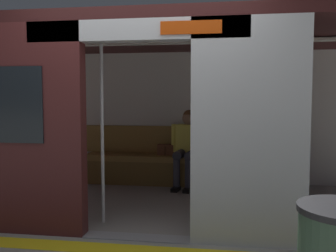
# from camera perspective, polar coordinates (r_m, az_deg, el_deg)

# --- Properties ---
(ground_plane) EXTENTS (60.00, 60.00, 0.00)m
(ground_plane) POSITION_cam_1_polar(r_m,az_deg,el_deg) (3.87, -4.77, -16.69)
(ground_plane) COLOR gray
(platform_edge_strip) EXTENTS (8.00, 0.24, 0.01)m
(platform_edge_strip) POSITION_cam_1_polar(r_m,az_deg,el_deg) (3.60, -5.92, -18.32)
(platform_edge_strip) COLOR yellow
(platform_edge_strip) RESTS_ON ground_plane
(train_car) EXTENTS (6.40, 2.79, 2.25)m
(train_car) POSITION_cam_1_polar(r_m,az_deg,el_deg) (4.84, -2.39, 5.66)
(train_car) COLOR silver
(train_car) RESTS_ON ground_plane
(bench_seat) EXTENTS (2.76, 0.44, 0.47)m
(bench_seat) POSITION_cam_1_polar(r_m,az_deg,el_deg) (5.95, 0.28, -5.61)
(bench_seat) COLOR olive
(bench_seat) RESTS_ON ground_plane
(person_seated) EXTENTS (0.55, 0.71, 1.20)m
(person_seated) POSITION_cam_1_polar(r_m,az_deg,el_deg) (5.81, 3.01, -2.58)
(person_seated) COLOR #D8CC4C
(person_seated) RESTS_ON ground_plane
(handbag) EXTENTS (0.26, 0.15, 0.17)m
(handbag) POSITION_cam_1_polar(r_m,az_deg,el_deg) (5.99, -0.34, -3.65)
(handbag) COLOR brown
(handbag) RESTS_ON bench_seat
(book) EXTENTS (0.24, 0.27, 0.03)m
(book) POSITION_cam_1_polar(r_m,az_deg,el_deg) (5.91, 7.02, -4.48)
(book) COLOR silver
(book) RESTS_ON bench_seat
(grab_pole_door) EXTENTS (0.04, 0.04, 2.11)m
(grab_pole_door) POSITION_cam_1_polar(r_m,az_deg,el_deg) (4.13, -10.04, -0.37)
(grab_pole_door) COLOR silver
(grab_pole_door) RESTS_ON ground_plane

